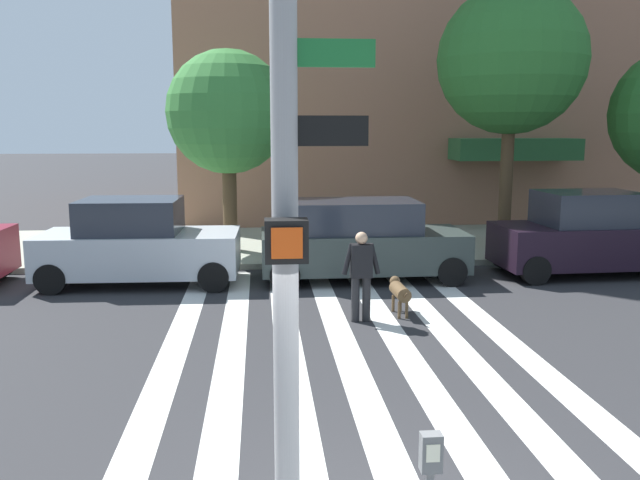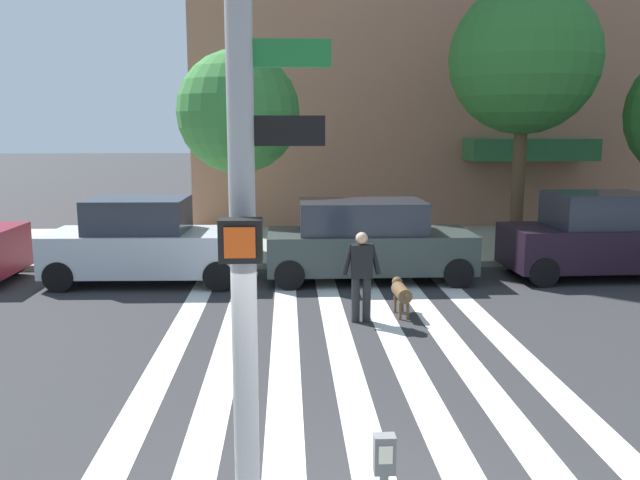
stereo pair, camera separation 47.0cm
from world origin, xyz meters
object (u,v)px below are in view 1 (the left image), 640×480
parked_car_behind_first (138,244)px  parked_car_third_in_line (361,240)px  street_tree_nearest (228,113)px  dog_on_leash (399,291)px  traffic_light_pole (286,120)px  parked_car_fourth_in_line (592,236)px  street_tree_middle (512,61)px  pedestrian_dog_walker (361,271)px

parked_car_behind_first → parked_car_third_in_line: (5.01, -0.00, 0.00)m
street_tree_nearest → dog_on_leash: (3.39, -6.14, -3.39)m
traffic_light_pole → parked_car_third_in_line: (2.11, 10.45, -2.62)m
traffic_light_pole → dog_on_leash: (2.40, 7.49, -3.08)m
traffic_light_pole → parked_car_fourth_in_line: traffic_light_pole is taller
street_tree_nearest → parked_car_fourth_in_line: bearing=-20.3°
parked_car_behind_first → dog_on_leash: 6.08m
parked_car_behind_first → street_tree_middle: 10.81m
traffic_light_pole → street_tree_middle: bearing=63.7°
parked_car_behind_first → street_tree_nearest: street_tree_nearest is taller
street_tree_nearest → pedestrian_dog_walker: street_tree_nearest is taller
parked_car_behind_first → street_tree_middle: size_ratio=0.62×
parked_car_behind_first → street_tree_nearest: 4.73m
parked_car_third_in_line → parked_car_fourth_in_line: bearing=-0.0°
dog_on_leash → parked_car_fourth_in_line: bearing=29.4°
street_tree_nearest → street_tree_middle: size_ratio=0.76×
parked_car_fourth_in_line → street_tree_nearest: bearing=159.7°
traffic_light_pole → dog_on_leash: traffic_light_pole is taller
parked_car_third_in_line → parked_car_fourth_in_line: 5.53m
pedestrian_dog_walker → street_tree_nearest: bearing=111.7°
parked_car_behind_first → dog_on_leash: bearing=-29.2°
street_tree_nearest → street_tree_middle: 7.70m
parked_car_behind_first → pedestrian_dog_walker: (4.51, -3.36, 0.02)m
traffic_light_pole → street_tree_nearest: 13.67m
parked_car_behind_first → dog_on_leash: (5.30, -2.96, -0.46)m
street_tree_nearest → street_tree_middle: bearing=-2.3°
parked_car_behind_first → street_tree_middle: (9.48, 2.88, 4.32)m
parked_car_behind_first → parked_car_third_in_line: bearing=-0.0°
street_tree_nearest → dog_on_leash: bearing=-61.1°
traffic_light_pole → pedestrian_dog_walker: bearing=77.2°
street_tree_middle → dog_on_leash: 8.63m
traffic_light_pole → parked_car_behind_first: 11.16m
parked_car_fourth_in_line → street_tree_middle: (-1.06, 2.89, 4.29)m
traffic_light_pole → parked_car_fourth_in_line: 13.20m
pedestrian_dog_walker → dog_on_leash: bearing=26.8°
parked_car_third_in_line → pedestrian_dog_walker: (-0.50, -3.35, 0.02)m
pedestrian_dog_walker → dog_on_leash: 1.01m
parked_car_third_in_line → street_tree_middle: size_ratio=0.66×
pedestrian_dog_walker → dog_on_leash: size_ratio=1.50×
parked_car_fourth_in_line → traffic_light_pole: bearing=-126.2°
street_tree_middle → pedestrian_dog_walker: bearing=-128.6°
traffic_light_pole → parked_car_behind_first: bearing=105.5°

